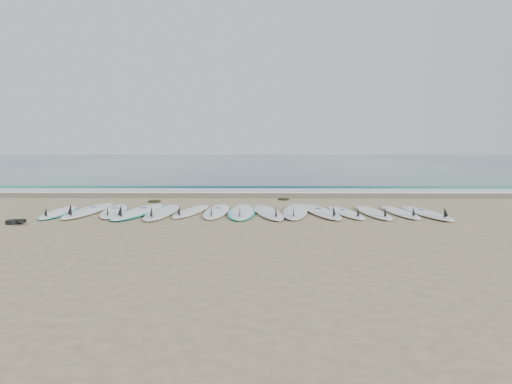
{
  "coord_description": "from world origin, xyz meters",
  "views": [
    {
      "loc": [
        0.48,
        -11.67,
        1.67
      ],
      "look_at": [
        0.3,
        1.2,
        0.4
      ],
      "focal_mm": 35.0,
      "sensor_mm": 36.0,
      "label": 1
    }
  ],
  "objects_px": {
    "surfboard_7": "(242,212)",
    "surfboard_14": "(427,213)",
    "surfboard_0": "(58,212)",
    "leash_coil": "(15,222)"
  },
  "relations": [
    {
      "from": "surfboard_14",
      "to": "surfboard_7",
      "type": "bearing_deg",
      "value": 170.31
    },
    {
      "from": "surfboard_7",
      "to": "surfboard_14",
      "type": "bearing_deg",
      "value": -2.53
    },
    {
      "from": "surfboard_0",
      "to": "leash_coil",
      "type": "bearing_deg",
      "value": -105.49
    },
    {
      "from": "surfboard_14",
      "to": "leash_coil",
      "type": "xyz_separation_m",
      "value": [
        -8.91,
        -1.39,
        -0.01
      ]
    },
    {
      "from": "surfboard_7",
      "to": "leash_coil",
      "type": "xyz_separation_m",
      "value": [
        -4.61,
        -1.58,
        -0.0
      ]
    },
    {
      "from": "surfboard_7",
      "to": "surfboard_14",
      "type": "relative_size",
      "value": 1.04
    },
    {
      "from": "leash_coil",
      "to": "surfboard_0",
      "type": "bearing_deg",
      "value": 78.69
    },
    {
      "from": "surfboard_0",
      "to": "surfboard_7",
      "type": "relative_size",
      "value": 0.86
    },
    {
      "from": "surfboard_14",
      "to": "leash_coil",
      "type": "distance_m",
      "value": 9.02
    },
    {
      "from": "surfboard_14",
      "to": "leash_coil",
      "type": "relative_size",
      "value": 5.68
    }
  ]
}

